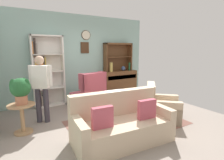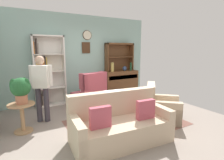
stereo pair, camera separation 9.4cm
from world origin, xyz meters
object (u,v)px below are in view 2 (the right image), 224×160
Objects in this scene: sideboard at (120,82)px; armchair_floral at (161,108)px; sideboard_hutch at (119,53)px; vase_round at (125,68)px; wingback_chair at (90,94)px; vase_tall at (112,67)px; book_stack at (111,105)px; person_reading at (41,84)px; couch_floral at (120,125)px; potted_plant_large at (21,88)px; plant_stand at (22,115)px; bottle_wine at (131,67)px; coffee_table at (111,108)px; bookshelf at (47,73)px.

sideboard is 2.46m from armchair_floral.
sideboard_hutch is at bearing 81.72° from armchair_floral.
vase_round is 1.84m from wingback_chair.
book_stack is (-1.11, -1.91, -0.64)m from vase_tall.
vase_tall is 2.69m from person_reading.
vase_round is at bearing 49.64° from book_stack.
couch_floral is 2.10m from potted_plant_large.
couch_floral is at bearing -39.56° from plant_stand.
wingback_chair is at bearing -150.69° from vase_tall.
bottle_wine is at bearing -12.89° from sideboard.
vase_tall is at bearing 25.45° from plant_stand.
armchair_floral is 1.22m from coffee_table.
couch_floral reaches higher than plant_stand.
vase_tall is at bearing -168.37° from sideboard.
armchair_floral is (-0.37, -2.42, -0.22)m from sideboard.
sideboard_hutch is 1.38× the size of coffee_table.
potted_plant_large is at bearing -157.76° from vase_round.
bookshelf is 1.86m from plant_stand.
sideboard_hutch is at bearing 25.89° from vase_tall.
bottle_wine is (0.26, -0.02, 0.06)m from vase_round.
potted_plant_large is (-3.31, -1.47, 0.41)m from sideboard.
plant_stand is at bearing -159.52° from bottle_wine.
wingback_chair is at bearing 89.64° from coffee_table.
bottle_wine is at bearing 44.91° from coffee_table.
book_stack is at bearing -32.66° from person_reading.
wingback_chair is at bearing 23.01° from plant_stand.
sideboard_hutch is at bearing 23.07° from person_reading.
plant_stand is (-3.71, -1.39, -0.69)m from bottle_wine.
bookshelf is 1.91× the size of sideboard_hutch.
sideboard_hutch is 0.59× the size of couch_floral.
coffee_table is (1.37, -0.86, -0.55)m from person_reading.
bottle_wine reaches higher than coffee_table.
coffee_table is at bearing 71.45° from couch_floral.
couch_floral is (-1.89, -2.70, -0.69)m from vase_round.
bottle_wine is at bearing 20.51° from potted_plant_large.
sideboard_hutch reaches higher than sideboard.
vase_tall is (-0.39, -0.08, 0.57)m from sideboard.
vase_tall is 0.21× the size of person_reading.
bottle_wine reaches higher than couch_floral.
coffee_table is at bearing -31.95° from person_reading.
sideboard_hutch is 1.05× the size of wingback_chair.
bottle_wine is at bearing -0.66° from vase_tall.
coffee_table is 0.09m from book_stack.
sideboard reaches higher than couch_floral.
couch_floral is at bearing -108.55° from coffee_table.
armchair_floral is 1.03× the size of wingback_chair.
couch_floral is 2.09m from wingback_chair.
person_reading is 1.71m from coffee_table.
vase_round is at bearing -53.52° from sideboard_hutch.
person_reading is at bearing -157.38° from vase_tall.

